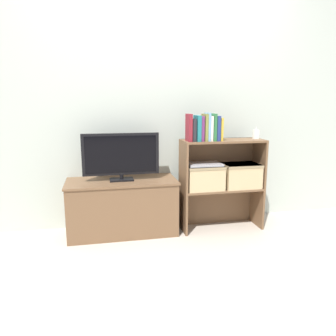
# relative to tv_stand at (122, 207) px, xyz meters

# --- Properties ---
(ground_plane) EXTENTS (16.00, 16.00, 0.00)m
(ground_plane) POSITION_rel_tv_stand_xyz_m (0.43, -0.22, -0.26)
(ground_plane) COLOR #BCB2A3
(wall_back) EXTENTS (10.00, 0.05, 2.40)m
(wall_back) POSITION_rel_tv_stand_xyz_m (0.43, 0.25, 0.94)
(wall_back) COLOR #B2BCB2
(wall_back) RESTS_ON ground_plane
(tv_stand) EXTENTS (1.03, 0.46, 0.52)m
(tv_stand) POSITION_rel_tv_stand_xyz_m (0.00, 0.00, 0.00)
(tv_stand) COLOR brown
(tv_stand) RESTS_ON ground_plane
(tv) EXTENTS (0.71, 0.14, 0.44)m
(tv) POSITION_rel_tv_stand_xyz_m (-0.00, -0.00, 0.50)
(tv) COLOR black
(tv) RESTS_ON tv_stand
(bookshelf_lower_tier) EXTENTS (0.80, 0.30, 0.41)m
(bookshelf_lower_tier) POSITION_rel_tv_stand_xyz_m (0.97, -0.01, 0.00)
(bookshelf_lower_tier) COLOR brown
(bookshelf_lower_tier) RESTS_ON ground_plane
(bookshelf_upper_tier) EXTENTS (0.80, 0.30, 0.47)m
(bookshelf_upper_tier) POSITION_rel_tv_stand_xyz_m (0.97, -0.01, 0.45)
(bookshelf_upper_tier) COLOR brown
(bookshelf_upper_tier) RESTS_ON bookshelf_lower_tier
(book_maroon) EXTENTS (0.03, 0.14, 0.25)m
(book_maroon) POSITION_rel_tv_stand_xyz_m (0.62, -0.12, 0.75)
(book_maroon) COLOR maroon
(book_maroon) RESTS_ON bookshelf_upper_tier
(book_charcoal) EXTENTS (0.03, 0.13, 0.21)m
(book_charcoal) POSITION_rel_tv_stand_xyz_m (0.65, -0.12, 0.73)
(book_charcoal) COLOR #232328
(book_charcoal) RESTS_ON bookshelf_upper_tier
(book_teal) EXTENTS (0.03, 0.16, 0.23)m
(book_teal) POSITION_rel_tv_stand_xyz_m (0.70, -0.12, 0.74)
(book_teal) COLOR #1E7075
(book_teal) RESTS_ON bookshelf_upper_tier
(book_plum) EXTENTS (0.03, 0.13, 0.23)m
(book_plum) POSITION_rel_tv_stand_xyz_m (0.73, -0.12, 0.74)
(book_plum) COLOR #6B2D66
(book_plum) RESTS_ON bookshelf_upper_tier
(book_olive) EXTENTS (0.03, 0.14, 0.25)m
(book_olive) POSITION_rel_tv_stand_xyz_m (0.77, -0.12, 0.75)
(book_olive) COLOR olive
(book_olive) RESTS_ON bookshelf_upper_tier
(book_skyblue) EXTENTS (0.02, 0.13, 0.26)m
(book_skyblue) POSITION_rel_tv_stand_xyz_m (0.79, -0.12, 0.75)
(book_skyblue) COLOR #709ECC
(book_skyblue) RESTS_ON bookshelf_upper_tier
(book_ivory) EXTENTS (0.02, 0.13, 0.23)m
(book_ivory) POSITION_rel_tv_stand_xyz_m (0.82, -0.12, 0.74)
(book_ivory) COLOR silver
(book_ivory) RESTS_ON bookshelf_upper_tier
(book_forest) EXTENTS (0.03, 0.14, 0.25)m
(book_forest) POSITION_rel_tv_stand_xyz_m (0.85, -0.12, 0.75)
(book_forest) COLOR #286638
(book_forest) RESTS_ON bookshelf_upper_tier
(book_navy) EXTENTS (0.03, 0.14, 0.23)m
(book_navy) POSITION_rel_tv_stand_xyz_m (0.88, -0.12, 0.74)
(book_navy) COLOR navy
(book_navy) RESTS_ON bookshelf_upper_tier
(book_mustard) EXTENTS (0.02, 0.13, 0.21)m
(book_mustard) POSITION_rel_tv_stand_xyz_m (0.92, -0.12, 0.73)
(book_mustard) COLOR gold
(book_mustard) RESTS_ON bookshelf_upper_tier
(baby_monitor) EXTENTS (0.05, 0.04, 0.12)m
(baby_monitor) POSITION_rel_tv_stand_xyz_m (1.31, -0.07, 0.67)
(baby_monitor) COLOR white
(baby_monitor) RESTS_ON bookshelf_upper_tier
(storage_basket_left) EXTENTS (0.36, 0.27, 0.23)m
(storage_basket_left) POSITION_rel_tv_stand_xyz_m (0.78, -0.08, 0.28)
(storage_basket_left) COLOR tan
(storage_basket_left) RESTS_ON bookshelf_lower_tier
(storage_basket_right) EXTENTS (0.36, 0.27, 0.23)m
(storage_basket_right) POSITION_rel_tv_stand_xyz_m (1.16, -0.08, 0.28)
(storage_basket_right) COLOR tan
(storage_basket_right) RESTS_ON bookshelf_lower_tier
(laptop) EXTENTS (0.33, 0.22, 0.02)m
(laptop) POSITION_rel_tv_stand_xyz_m (0.78, -0.08, 0.40)
(laptop) COLOR #BCBCC1
(laptop) RESTS_ON storage_basket_left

